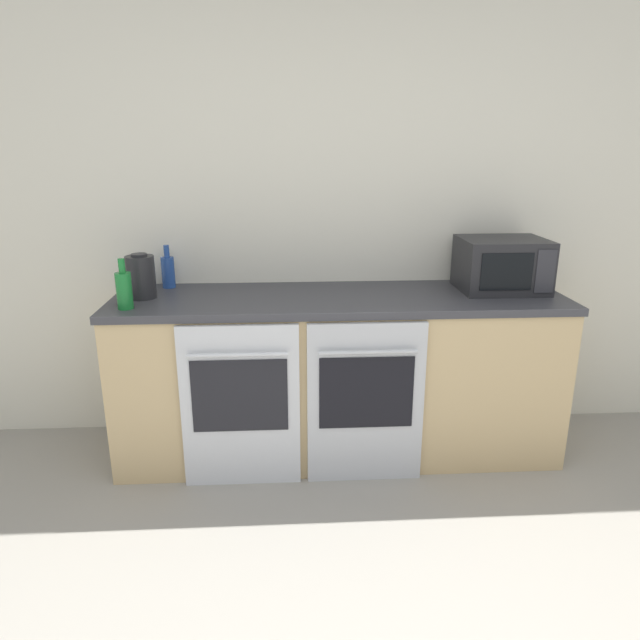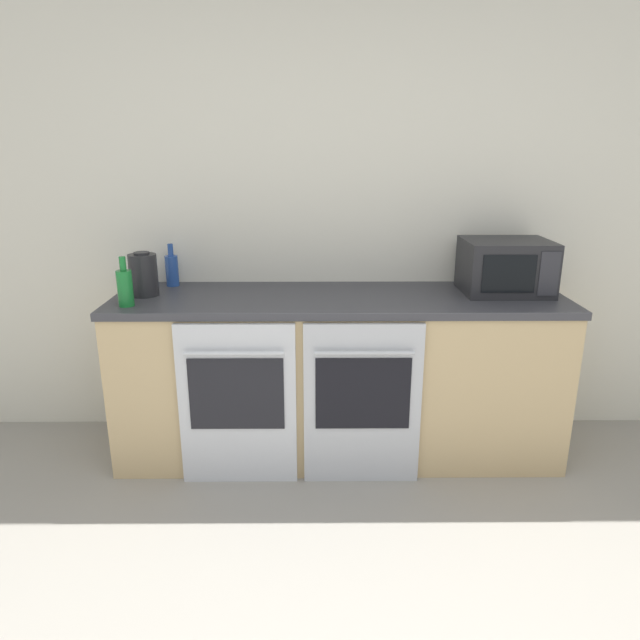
{
  "view_description": "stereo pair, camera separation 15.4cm",
  "coord_description": "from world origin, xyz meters",
  "px_view_note": "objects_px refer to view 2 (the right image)",
  "views": [
    {
      "loc": [
        -0.28,
        -0.96,
        1.7
      ],
      "look_at": [
        -0.1,
        2.01,
        0.78
      ],
      "focal_mm": 32.0,
      "sensor_mm": 36.0,
      "label": 1
    },
    {
      "loc": [
        -0.12,
        -0.96,
        1.7
      ],
      "look_at": [
        -0.1,
        2.01,
        0.78
      ],
      "focal_mm": 32.0,
      "sensor_mm": 36.0,
      "label": 2
    }
  ],
  "objects_px": {
    "bottle_green": "(125,287)",
    "bottle_blue": "(172,269)",
    "oven_right": "(362,404)",
    "microwave": "(506,267)",
    "oven_left": "(237,404)",
    "kettle": "(144,275)"
  },
  "relations": [
    {
      "from": "bottle_green",
      "to": "bottle_blue",
      "type": "bearing_deg",
      "value": 73.36
    },
    {
      "from": "oven_right",
      "to": "microwave",
      "type": "distance_m",
      "value": 1.09
    },
    {
      "from": "oven_left",
      "to": "oven_right",
      "type": "xyz_separation_m",
      "value": [
        0.63,
        0.0,
        0.0
      ]
    },
    {
      "from": "oven_left",
      "to": "oven_right",
      "type": "bearing_deg",
      "value": 0.0
    },
    {
      "from": "oven_right",
      "to": "microwave",
      "type": "bearing_deg",
      "value": 27.27
    },
    {
      "from": "oven_left",
      "to": "bottle_green",
      "type": "distance_m",
      "value": 0.81
    },
    {
      "from": "microwave",
      "to": "bottle_blue",
      "type": "distance_m",
      "value": 1.87
    },
    {
      "from": "bottle_green",
      "to": "microwave",
      "type": "bearing_deg",
      "value": 7.57
    },
    {
      "from": "bottle_green",
      "to": "oven_left",
      "type": "bearing_deg",
      "value": -14.83
    },
    {
      "from": "bottle_blue",
      "to": "kettle",
      "type": "relative_size",
      "value": 1.03
    },
    {
      "from": "microwave",
      "to": "oven_right",
      "type": "bearing_deg",
      "value": -152.73
    },
    {
      "from": "oven_left",
      "to": "kettle",
      "type": "relative_size",
      "value": 3.67
    },
    {
      "from": "oven_left",
      "to": "oven_right",
      "type": "relative_size",
      "value": 1.0
    },
    {
      "from": "oven_left",
      "to": "kettle",
      "type": "bearing_deg",
      "value": 145.64
    },
    {
      "from": "microwave",
      "to": "bottle_green",
      "type": "xyz_separation_m",
      "value": [
        -1.99,
        -0.26,
        -0.05
      ]
    },
    {
      "from": "bottle_green",
      "to": "kettle",
      "type": "bearing_deg",
      "value": 81.11
    },
    {
      "from": "microwave",
      "to": "bottle_green",
      "type": "bearing_deg",
      "value": -172.43
    },
    {
      "from": "bottle_blue",
      "to": "kettle",
      "type": "height_order",
      "value": "bottle_blue"
    },
    {
      "from": "oven_left",
      "to": "microwave",
      "type": "bearing_deg",
      "value": 16.04
    },
    {
      "from": "oven_left",
      "to": "bottle_blue",
      "type": "bearing_deg",
      "value": 126.33
    },
    {
      "from": "oven_right",
      "to": "kettle",
      "type": "relative_size",
      "value": 3.67
    },
    {
      "from": "microwave",
      "to": "bottle_blue",
      "type": "relative_size",
      "value": 1.9
    }
  ]
}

